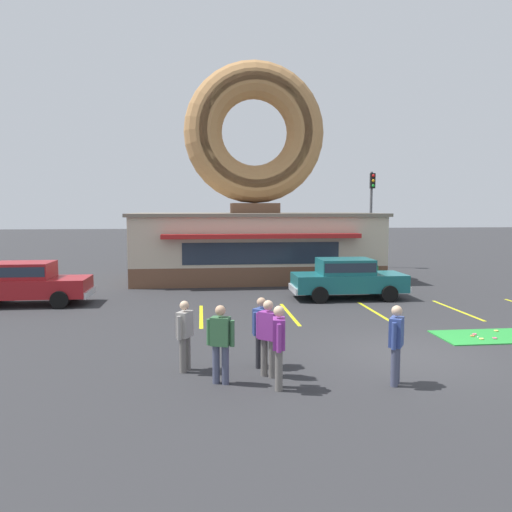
{
  "coord_description": "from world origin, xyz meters",
  "views": [
    {
      "loc": [
        -5.06,
        -11.5,
        3.57
      ],
      "look_at": [
        -3.23,
        5.0,
        2.0
      ],
      "focal_mm": 35.0,
      "sensor_mm": 36.0,
      "label": 1
    }
  ],
  "objects_px": {
    "car_teal": "(347,277)",
    "car_red": "(26,282)",
    "pedestrian_blue_sweater_man": "(261,329)",
    "trash_bin": "(372,276)",
    "pedestrian_clipboard_woman": "(396,341)",
    "pedestrian_crossing_woman": "(268,335)",
    "pedestrian_hooded_kid": "(279,343)",
    "traffic_light_pole": "(371,207)",
    "pedestrian_leather_jacket_man": "(185,333)",
    "pedestrian_beanie_man": "(221,341)",
    "golf_ball": "(478,337)"
  },
  "relations": [
    {
      "from": "car_teal",
      "to": "car_red",
      "type": "bearing_deg",
      "value": 179.8
    },
    {
      "from": "car_teal",
      "to": "pedestrian_blue_sweater_man",
      "type": "relative_size",
      "value": 2.87
    },
    {
      "from": "trash_bin",
      "to": "pedestrian_clipboard_woman",
      "type": "bearing_deg",
      "value": -107.39
    },
    {
      "from": "car_teal",
      "to": "pedestrian_clipboard_woman",
      "type": "height_order",
      "value": "pedestrian_clipboard_woman"
    },
    {
      "from": "trash_bin",
      "to": "car_teal",
      "type": "bearing_deg",
      "value": -125.26
    },
    {
      "from": "car_red",
      "to": "pedestrian_crossing_woman",
      "type": "bearing_deg",
      "value": -48.56
    },
    {
      "from": "pedestrian_blue_sweater_man",
      "to": "trash_bin",
      "type": "height_order",
      "value": "pedestrian_blue_sweater_man"
    },
    {
      "from": "pedestrian_clipboard_woman",
      "to": "trash_bin",
      "type": "height_order",
      "value": "pedestrian_clipboard_woman"
    },
    {
      "from": "pedestrian_hooded_kid",
      "to": "traffic_light_pole",
      "type": "height_order",
      "value": "traffic_light_pole"
    },
    {
      "from": "pedestrian_crossing_woman",
      "to": "pedestrian_leather_jacket_man",
      "type": "bearing_deg",
      "value": 162.35
    },
    {
      "from": "pedestrian_hooded_kid",
      "to": "traffic_light_pole",
      "type": "xyz_separation_m",
      "value": [
        8.78,
        19.82,
        2.78
      ]
    },
    {
      "from": "pedestrian_blue_sweater_man",
      "to": "pedestrian_clipboard_woman",
      "type": "bearing_deg",
      "value": -29.42
    },
    {
      "from": "pedestrian_blue_sweater_man",
      "to": "pedestrian_crossing_woman",
      "type": "relative_size",
      "value": 0.96
    },
    {
      "from": "car_red",
      "to": "pedestrian_beanie_man",
      "type": "distance_m",
      "value": 11.51
    },
    {
      "from": "pedestrian_crossing_woman",
      "to": "pedestrian_clipboard_woman",
      "type": "bearing_deg",
      "value": -17.26
    },
    {
      "from": "pedestrian_beanie_man",
      "to": "trash_bin",
      "type": "height_order",
      "value": "pedestrian_beanie_man"
    },
    {
      "from": "golf_ball",
      "to": "pedestrian_beanie_man",
      "type": "distance_m",
      "value": 7.74
    },
    {
      "from": "car_red",
      "to": "pedestrian_clipboard_woman",
      "type": "xyz_separation_m",
      "value": [
        10.39,
        -9.71,
        0.03
      ]
    },
    {
      "from": "pedestrian_crossing_woman",
      "to": "trash_bin",
      "type": "bearing_deg",
      "value": 61.35
    },
    {
      "from": "pedestrian_clipboard_woman",
      "to": "pedestrian_blue_sweater_man",
      "type": "bearing_deg",
      "value": 150.58
    },
    {
      "from": "pedestrian_beanie_man",
      "to": "pedestrian_crossing_woman",
      "type": "relative_size",
      "value": 0.99
    },
    {
      "from": "car_red",
      "to": "pedestrian_blue_sweater_man",
      "type": "xyz_separation_m",
      "value": [
        7.82,
        -8.26,
        0.0
      ]
    },
    {
      "from": "pedestrian_leather_jacket_man",
      "to": "pedestrian_crossing_woman",
      "type": "distance_m",
      "value": 1.86
    },
    {
      "from": "pedestrian_leather_jacket_man",
      "to": "pedestrian_crossing_woman",
      "type": "height_order",
      "value": "pedestrian_crossing_woman"
    },
    {
      "from": "pedestrian_blue_sweater_man",
      "to": "pedestrian_crossing_woman",
      "type": "height_order",
      "value": "pedestrian_crossing_woman"
    },
    {
      "from": "traffic_light_pole",
      "to": "golf_ball",
      "type": "bearing_deg",
      "value": -99.3
    },
    {
      "from": "golf_ball",
      "to": "car_teal",
      "type": "height_order",
      "value": "car_teal"
    },
    {
      "from": "golf_ball",
      "to": "pedestrian_crossing_woman",
      "type": "xyz_separation_m",
      "value": [
        -6.16,
        -2.42,
        0.86
      ]
    },
    {
      "from": "pedestrian_hooded_kid",
      "to": "traffic_light_pole",
      "type": "relative_size",
      "value": 0.29
    },
    {
      "from": "car_red",
      "to": "pedestrian_leather_jacket_man",
      "type": "bearing_deg",
      "value": -53.85
    },
    {
      "from": "pedestrian_blue_sweater_man",
      "to": "traffic_light_pole",
      "type": "xyz_separation_m",
      "value": [
        8.95,
        18.4,
        2.83
      ]
    },
    {
      "from": "pedestrian_leather_jacket_man",
      "to": "pedestrian_clipboard_woman",
      "type": "relative_size",
      "value": 0.96
    },
    {
      "from": "car_teal",
      "to": "pedestrian_crossing_woman",
      "type": "bearing_deg",
      "value": -116.27
    },
    {
      "from": "pedestrian_blue_sweater_man",
      "to": "traffic_light_pole",
      "type": "relative_size",
      "value": 0.27
    },
    {
      "from": "pedestrian_beanie_man",
      "to": "pedestrian_crossing_woman",
      "type": "bearing_deg",
      "value": 17.31
    },
    {
      "from": "pedestrian_blue_sweater_man",
      "to": "golf_ball",
      "type": "bearing_deg",
      "value": 15.69
    },
    {
      "from": "pedestrian_blue_sweater_man",
      "to": "pedestrian_leather_jacket_man",
      "type": "distance_m",
      "value": 1.71
    },
    {
      "from": "pedestrian_blue_sweater_man",
      "to": "pedestrian_beanie_man",
      "type": "relative_size",
      "value": 0.98
    },
    {
      "from": "car_teal",
      "to": "pedestrian_clipboard_woman",
      "type": "bearing_deg",
      "value": -101.01
    },
    {
      "from": "car_teal",
      "to": "traffic_light_pole",
      "type": "distance_m",
      "value": 11.49
    },
    {
      "from": "pedestrian_blue_sweater_man",
      "to": "pedestrian_crossing_woman",
      "type": "bearing_deg",
      "value": -84.61
    },
    {
      "from": "car_teal",
      "to": "trash_bin",
      "type": "xyz_separation_m",
      "value": [
        2.06,
        2.91,
        -0.37
      ]
    },
    {
      "from": "golf_ball",
      "to": "trash_bin",
      "type": "bearing_deg",
      "value": 88.27
    },
    {
      "from": "golf_ball",
      "to": "car_red",
      "type": "xyz_separation_m",
      "value": [
        -14.05,
        6.51,
        0.82
      ]
    },
    {
      "from": "car_red",
      "to": "pedestrian_hooded_kid",
      "type": "height_order",
      "value": "pedestrian_hooded_kid"
    },
    {
      "from": "car_teal",
      "to": "golf_ball",
      "type": "bearing_deg",
      "value": -74.64
    },
    {
      "from": "pedestrian_crossing_woman",
      "to": "pedestrian_beanie_man",
      "type": "bearing_deg",
      "value": -162.69
    },
    {
      "from": "golf_ball",
      "to": "pedestrian_leather_jacket_man",
      "type": "height_order",
      "value": "pedestrian_leather_jacket_man"
    },
    {
      "from": "pedestrian_clipboard_woman",
      "to": "pedestrian_beanie_man",
      "type": "distance_m",
      "value": 3.56
    },
    {
      "from": "golf_ball",
      "to": "traffic_light_pole",
      "type": "bearing_deg",
      "value": 80.7
    }
  ]
}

